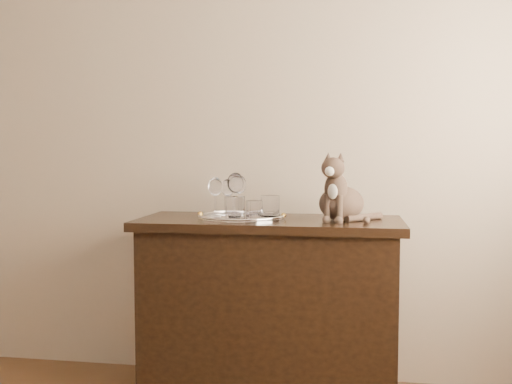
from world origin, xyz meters
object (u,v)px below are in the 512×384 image
wine_glass_c (215,197)px  tumbler_b (235,208)px  tumbler_a (254,210)px  tumbler_c (270,206)px  wine_glass_b (239,195)px  sideboard (269,310)px  tray (241,218)px  cat (342,186)px  wine_glass_d (235,194)px  wine_glass_a (227,197)px

wine_glass_c → tumbler_b: size_ratio=1.80×
tumbler_a → tumbler_c: size_ratio=0.86×
wine_glass_b → tumbler_a: bearing=-59.8°
sideboard → tumbler_b: tumbler_b is taller
tray → tumbler_c: tumbler_c is taller
tray → cat: cat is taller
wine_glass_d → cat: cat is taller
sideboard → tray: 0.45m
wine_glass_b → cat: bearing=-9.4°
wine_glass_a → tumbler_c: bearing=-10.3°
tray → wine_glass_a: size_ratio=2.36×
tumbler_b → tumbler_c: 0.20m
wine_glass_a → wine_glass_b: (0.05, 0.01, 0.01)m
wine_glass_d → cat: 0.49m
tray → tumbler_b: size_ratio=3.98×
wine_glass_b → wine_glass_c: size_ratio=1.04×
tray → tumbler_a: bearing=-49.7°
sideboard → tumbler_c: 0.48m
tray → tumbler_b: tumbler_b is taller
sideboard → tumbler_b: (-0.14, -0.11, 0.48)m
wine_glass_b → wine_glass_c: (-0.09, -0.09, -0.00)m
tumbler_c → cat: cat is taller
wine_glass_a → wine_glass_d: size_ratio=0.84×
wine_glass_b → wine_glass_d: wine_glass_d is taller
tumbler_b → wine_glass_d: bearing=100.3°
sideboard → tumbler_a: (-0.05, -0.09, 0.47)m
wine_glass_c → wine_glass_d: (0.09, 0.03, 0.01)m
cat → wine_glass_a: bearing=-169.1°
wine_glass_d → tumbler_a: bearing=-47.7°
wine_glass_d → cat: (0.49, -0.02, 0.04)m
tray → wine_glass_a: bearing=137.0°
tumbler_a → wine_glass_b: bearing=120.2°
sideboard → wine_glass_d: bearing=170.7°
cat → tumbler_b: bearing=-148.5°
wine_glass_a → wine_glass_c: (-0.04, -0.07, 0.01)m
wine_glass_d → tumbler_a: wine_glass_d is taller
wine_glass_a → tumbler_c: 0.22m
tumbler_a → tray: bearing=130.3°
wine_glass_b → tumbler_c: 0.17m
tumbler_b → tumbler_c: tumbler_b is taller
tray → wine_glass_a: (-0.08, 0.08, 0.09)m
wine_glass_b → tumbler_a: (0.10, -0.18, -0.05)m
tray → tumbler_b: bearing=-95.7°
tray → cat: 0.48m
tray → wine_glass_b: 0.14m
sideboard → tumbler_a: size_ratio=14.42×
sideboard → wine_glass_c: size_ratio=6.62×
tumbler_a → wine_glass_a: bearing=133.6°
sideboard → wine_glass_d: 0.56m
wine_glass_a → wine_glass_d: 0.07m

